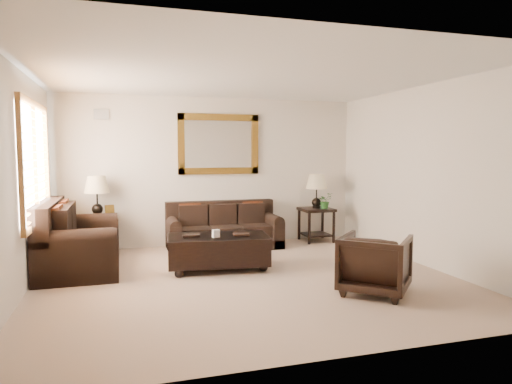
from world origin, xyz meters
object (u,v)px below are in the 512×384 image
object	(u,v)px
loveseat	(75,245)
end_table_left	(97,203)
end_table_right	(316,198)
armchair	(375,261)
sofa	(224,231)
coffee_table	(218,248)

from	to	relation	value
loveseat	end_table_left	distance (m)	1.14
end_table_right	armchair	world-z (taller)	end_table_right
end_table_right	armchair	distance (m)	3.30
sofa	end_table_left	xyz separation A→B (m)	(-2.13, 0.06, 0.56)
end_table_right	coffee_table	world-z (taller)	end_table_right
sofa	end_table_left	bearing A→B (deg)	178.51
sofa	end_table_right	size ratio (longest dim) A/B	1.55
sofa	loveseat	bearing A→B (deg)	-158.72
end_table_left	coffee_table	world-z (taller)	end_table_left
end_table_right	armchair	xyz separation A→B (m)	(-0.66, -3.20, -0.45)
end_table_left	armchair	distance (m)	4.61
end_table_right	coffee_table	distance (m)	2.77
sofa	end_table_left	world-z (taller)	end_table_left
end_table_left	armchair	size ratio (longest dim) A/B	1.66
coffee_table	end_table_right	bearing A→B (deg)	40.97
end_table_left	end_table_right	bearing A→B (deg)	0.10
sofa	coffee_table	world-z (taller)	sofa
sofa	loveseat	world-z (taller)	loveseat
end_table_left	end_table_right	xyz separation A→B (m)	(3.96, 0.01, -0.02)
sofa	coffee_table	bearing A→B (deg)	-105.45
coffee_table	end_table_left	bearing A→B (deg)	144.72
loveseat	sofa	bearing A→B (deg)	-68.72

